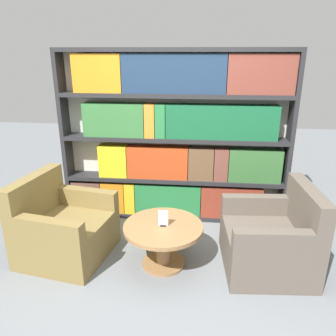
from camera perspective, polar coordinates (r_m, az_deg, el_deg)
name	(u,v)px	position (r m, az deg, el deg)	size (l,w,h in m)	color
ground_plane	(162,281)	(3.34, -1.13, -19.06)	(14.00, 14.00, 0.00)	slate
bookshelf	(177,139)	(4.10, 1.50, 5.13)	(2.83, 0.30, 2.13)	silver
armchair_left	(63,229)	(3.72, -17.74, -10.16)	(0.97, 0.99, 0.87)	olive
armchair_right	(271,241)	(3.51, 17.56, -12.02)	(0.89, 0.91, 0.87)	brown
coffee_table	(163,237)	(3.37, -0.83, -11.88)	(0.80, 0.80, 0.45)	olive
table_sign	(163,219)	(3.27, -0.85, -8.89)	(0.10, 0.06, 0.17)	black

